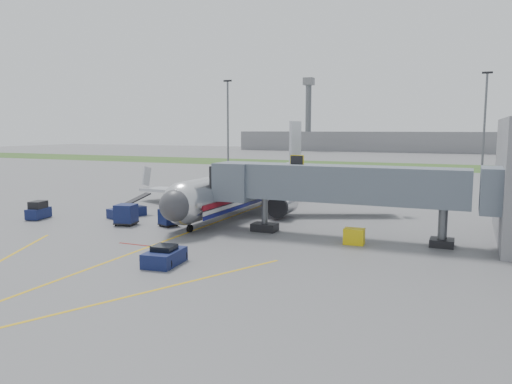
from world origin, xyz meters
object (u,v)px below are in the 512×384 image
at_px(pushback_tug, 164,256).
at_px(airliner, 250,187).
at_px(baggage_tug, 38,211).
at_px(ramp_worker, 173,213).
at_px(belt_loader, 127,211).

bearing_deg(pushback_tug, airliner, 99.74).
bearing_deg(baggage_tug, ramp_worker, 16.58).
bearing_deg(airliner, ramp_worker, -112.82).
height_order(pushback_tug, baggage_tug, baggage_tug).
bearing_deg(belt_loader, airliner, 42.53).
bearing_deg(airliner, belt_loader, -137.47).
relative_size(belt_loader, ramp_worker, 2.86).
bearing_deg(airliner, baggage_tug, -142.11).
distance_m(pushback_tug, baggage_tug, 23.63).
height_order(airliner, pushback_tug, airliner).
distance_m(pushback_tug, ramp_worker, 15.82).
distance_m(belt_loader, ramp_worker, 5.95).
xyz_separation_m(pushback_tug, ramp_worker, (-8.07, 13.61, 0.29)).
bearing_deg(airliner, pushback_tug, -80.26).
bearing_deg(baggage_tug, pushback_tug, -23.92).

